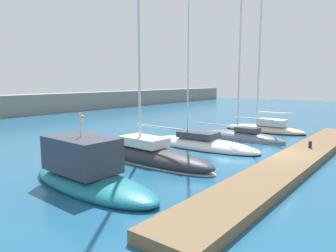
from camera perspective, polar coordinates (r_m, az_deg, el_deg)
The scene contains 9 objects.
ground_plane at distance 20.29m, azimuth 18.41°, elevation -5.63°, with size 120.00×120.00×0.00m, color #1E567A.
dock_pier at distance 19.84m, azimuth 22.26°, elevation -5.50°, with size 25.13×2.33×0.43m, color brown.
motorboat_teal_nearest at distance 14.66m, azimuth -14.26°, elevation -8.01°, with size 2.96×7.91×3.58m.
sailboat_charcoal_second at distance 18.80m, azimuth -3.87°, elevation -4.82°, with size 2.83×9.62×17.57m.
sailboat_white_third at distance 22.47m, azimuth 6.04°, elevation -3.26°, with size 2.67×8.65×17.93m.
sailboat_slate_fourth at distance 26.22m, azimuth 12.95°, elevation -1.77°, with size 2.28×7.44×13.59m.
sailboat_sand_fifth at distance 30.71m, azimuth 16.94°, elevation -0.37°, with size 2.59×7.56×12.73m.
mooring_buoy_orange at distance 42.00m, azimuth -15.18°, elevation 1.47°, with size 0.71×0.71×0.71m, color orange.
dock_bollard at distance 22.14m, azimuth 24.12°, elevation -3.07°, with size 0.20×0.20×0.44m, color black.
Camera 1 is at (-18.64, -6.49, 4.70)m, focal length 34.00 mm.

